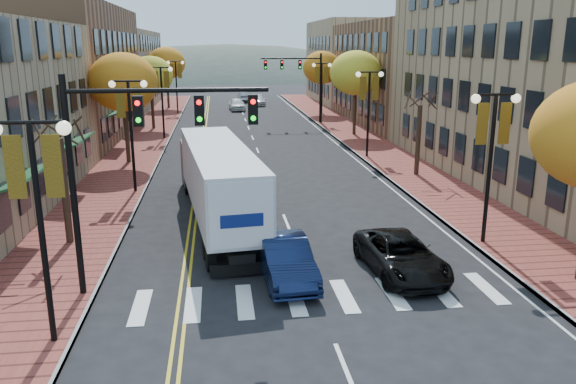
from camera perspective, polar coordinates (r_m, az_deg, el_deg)
name	(u,v)px	position (r m, az deg, el deg)	size (l,w,h in m)	color
ground	(329,328)	(16.49, 4.18, -13.61)	(200.00, 200.00, 0.00)	black
sidewalk_left	(144,142)	(47.73, -14.40, 4.95)	(4.00, 85.00, 0.15)	brown
sidewalk_right	(358,138)	(48.83, 7.13, 5.51)	(4.00, 85.00, 0.15)	brown
building_left_mid	(48,73)	(52.18, -23.22, 11.04)	(12.00, 24.00, 11.00)	brown
building_left_far	(105,70)	(76.57, -18.12, 11.74)	(12.00, 26.00, 9.50)	#9E8966
building_right_mid	(428,73)	(60.23, 14.00, 11.64)	(15.00, 24.00, 10.00)	brown
building_right_far	(371,62)	(81.13, 8.38, 12.96)	(15.00, 20.00, 11.00)	#9E8966
tree_left_a	(65,191)	(23.68, -21.72, 0.07)	(0.28, 0.28, 4.20)	#382619
tree_left_b	(123,82)	(38.75, -16.41, 10.65)	(4.48, 4.48, 7.21)	#382619
tree_left_c	(151,75)	(54.61, -13.79, 11.43)	(4.16, 4.16, 6.69)	#382619
tree_left_d	(166,63)	(72.49, -12.25, 12.67)	(4.61, 4.61, 7.42)	#382619
tree_right_b	(418,140)	(34.81, 13.08, 5.16)	(0.28, 0.28, 4.20)	#382619
tree_right_c	(356,73)	(49.73, 6.90, 11.91)	(4.48, 4.48, 7.21)	#382619
tree_right_d	(322,68)	(65.36, 3.46, 12.50)	(4.35, 4.35, 7.00)	#382619
lamp_left_a	(37,191)	(15.33, -24.17, 0.12)	(1.96, 0.36, 6.05)	black
lamp_left_b	(130,114)	(30.75, -15.75, 7.61)	(1.96, 0.36, 6.05)	black
lamp_left_c	(162,88)	(48.55, -12.72, 10.23)	(1.96, 0.36, 6.05)	black
lamp_left_d	(176,77)	(66.46, -11.31, 11.43)	(1.96, 0.36, 6.05)	black
lamp_right_a	(492,139)	(23.03, 20.03, 5.05)	(1.96, 0.36, 6.05)	black
lamp_right_b	(369,97)	(39.77, 8.22, 9.51)	(1.96, 0.36, 6.05)	black
lamp_right_c	(322,81)	(57.28, 3.43, 11.19)	(1.96, 0.36, 6.05)	black
traffic_mast_near	(135,144)	(17.63, -15.32, 4.76)	(6.10, 0.35, 7.00)	black
traffic_mast_far	(302,75)	(56.91, 1.39, 11.82)	(6.10, 0.34, 7.00)	black
semi_truck	(216,175)	(25.47, -7.34, 1.70)	(4.03, 14.70, 3.63)	black
navy_sedan	(285,259)	(19.26, -0.29, -6.82)	(1.57, 4.49, 1.48)	#0D1636
black_suv	(401,255)	(20.17, 11.41, -6.32)	(2.23, 4.83, 1.34)	black
car_far_white	(237,104)	(69.67, -5.22, 8.86)	(1.76, 4.37, 1.49)	silver
car_far_silver	(258,100)	(75.43, -3.09, 9.28)	(1.85, 4.54, 1.32)	#B8B6BF
car_far_oncoming	(244,96)	(80.65, -4.45, 9.67)	(1.57, 4.51, 1.49)	#96959C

